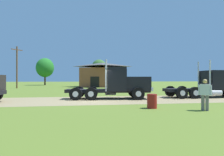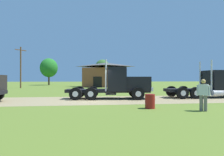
{
  "view_description": "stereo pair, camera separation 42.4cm",
  "coord_description": "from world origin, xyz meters",
  "views": [
    {
      "loc": [
        -0.9,
        -15.62,
        1.78
      ],
      "look_at": [
        1.47,
        0.59,
        1.84
      ],
      "focal_mm": 30.06,
      "sensor_mm": 36.0,
      "label": 1
    },
    {
      "loc": [
        -0.48,
        -15.68,
        1.78
      ],
      "look_at": [
        1.47,
        0.59,
        1.84
      ],
      "focal_mm": 30.06,
      "sensor_mm": 36.0,
      "label": 2
    }
  ],
  "objects": [
    {
      "name": "ground_plane",
      "position": [
        0.0,
        0.0,
        0.0
      ],
      "size": [
        200.0,
        200.0,
        0.0
      ],
      "primitive_type": "plane",
      "color": "#576E26"
    },
    {
      "name": "dirt_track",
      "position": [
        0.0,
        0.0,
        0.0
      ],
      "size": [
        120.0,
        6.1,
        0.01
      ],
      "primitive_type": "cube",
      "color": "#8D7D58",
      "rests_on": "ground_plane"
    },
    {
      "name": "truck_foreground_white",
      "position": [
        2.15,
        0.79,
        1.3
      ],
      "size": [
        7.61,
        3.13,
        3.41
      ],
      "color": "black",
      "rests_on": "ground_plane"
    },
    {
      "name": "truck_near_right",
      "position": [
        11.72,
        0.87,
        1.25
      ],
      "size": [
        8.16,
        2.63,
        3.49
      ],
      "color": "black",
      "rests_on": "ground_plane"
    },
    {
      "name": "visitor_by_barrel",
      "position": [
        5.76,
        -6.02,
        0.97
      ],
      "size": [
        0.54,
        0.52,
        1.75
      ],
      "color": "silver",
      "rests_on": "ground_plane"
    },
    {
      "name": "steel_barrel",
      "position": [
        3.11,
        -4.81,
        0.43
      ],
      "size": [
        0.59,
        0.59,
        0.85
      ],
      "primitive_type": "cylinder",
      "color": "maroon",
      "rests_on": "ground_plane"
    },
    {
      "name": "shed_building",
      "position": [
        3.05,
        26.0,
        2.58
      ],
      "size": [
        10.65,
        8.97,
        5.36
      ],
      "color": "brown",
      "rests_on": "ground_plane"
    },
    {
      "name": "utility_pole_near",
      "position": [
        -13.37,
        21.37,
        4.14
      ],
      "size": [
        1.49,
        1.8,
        7.77
      ],
      "color": "brown",
      "rests_on": "ground_plane"
    },
    {
      "name": "tree_left",
      "position": [
        -11.75,
        38.29,
        4.81
      ],
      "size": [
        4.8,
        4.8,
        7.46
      ],
      "color": "#513823",
      "rests_on": "ground_plane"
    },
    {
      "name": "tree_mid",
      "position": [
        3.21,
        38.3,
        4.93
      ],
      "size": [
        4.29,
        4.29,
        7.31
      ],
      "color": "#513823",
      "rests_on": "ground_plane"
    }
  ]
}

